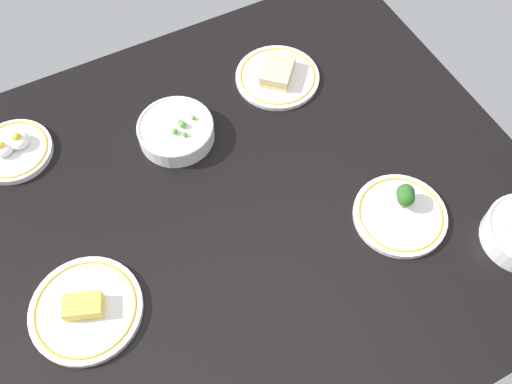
% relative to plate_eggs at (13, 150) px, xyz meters
% --- Properties ---
extents(dining_table, '(1.21, 1.11, 0.04)m').
position_rel_plate_eggs_xyz_m(dining_table, '(0.44, -0.36, -0.03)').
color(dining_table, black).
rests_on(dining_table, ground).
extents(plate_eggs, '(0.18, 0.18, 0.05)m').
position_rel_plate_eggs_xyz_m(plate_eggs, '(0.00, 0.00, 0.00)').
color(plate_eggs, white).
rests_on(plate_eggs, dining_table).
extents(plate_sandwich, '(0.21, 0.21, 0.04)m').
position_rel_plate_eggs_xyz_m(plate_sandwich, '(0.65, -0.08, -0.00)').
color(plate_sandwich, white).
rests_on(plate_sandwich, dining_table).
extents(bowl_peas, '(0.18, 0.18, 0.06)m').
position_rel_plate_eggs_xyz_m(bowl_peas, '(0.35, -0.13, 0.01)').
color(bowl_peas, white).
rests_on(bowl_peas, dining_table).
extents(plate_cheese, '(0.22, 0.22, 0.05)m').
position_rel_plate_eggs_xyz_m(plate_cheese, '(0.03, -0.44, -0.00)').
color(plate_cheese, white).
rests_on(plate_cheese, dining_table).
extents(plate_broccoli, '(0.20, 0.20, 0.07)m').
position_rel_plate_eggs_xyz_m(plate_broccoli, '(0.70, -0.54, 0.00)').
color(plate_broccoli, white).
rests_on(plate_broccoli, dining_table).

